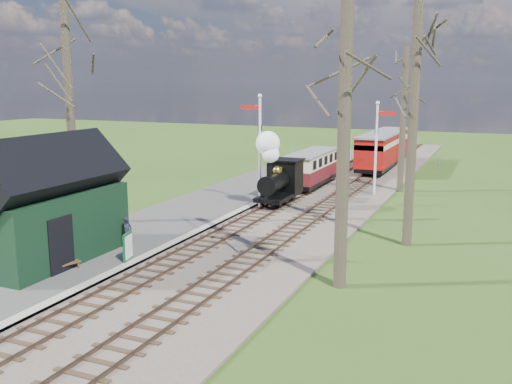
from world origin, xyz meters
TOP-DOWN VIEW (x-y plane):
  - ground at (0.00, 0.00)m, footprint 140.00×140.00m
  - distant_hills at (1.40, 64.38)m, footprint 114.40×48.00m
  - ballast_bed at (1.30, 22.00)m, footprint 8.00×60.00m
  - track_near at (0.00, 22.00)m, footprint 1.60×60.00m
  - track_far at (2.60, 22.00)m, footprint 1.60×60.00m
  - platform at (-3.50, 14.00)m, footprint 5.00×44.00m
  - coping_strip at (-1.20, 14.00)m, footprint 0.40×44.00m
  - station_shed at (-4.30, 4.00)m, footprint 3.25×6.30m
  - semaphore_near at (-0.77, 16.00)m, footprint 1.22×0.24m
  - semaphore_far at (4.37, 22.00)m, footprint 1.22×0.24m
  - bare_trees at (1.33, 10.10)m, footprint 15.51×22.39m
  - fence_line at (0.30, 36.00)m, footprint 12.60×0.08m
  - locomotive at (-0.01, 16.96)m, footprint 1.64×3.82m
  - coach at (0.00, 23.02)m, footprint 1.91×6.56m
  - red_carriage_a at (2.60, 30.46)m, footprint 2.24×5.54m
  - red_carriage_b at (2.60, 35.96)m, footprint 2.24×5.54m
  - sign_board at (-1.45, 5.04)m, footprint 0.25×0.73m
  - bench at (-3.01, 3.10)m, footprint 0.78×1.45m
  - person at (-2.44, 6.40)m, footprint 0.31×0.48m

SIDE VIEW (x-z plane):
  - distant_hills at x=1.40m, z-range -27.22..-5.20m
  - ground at x=0.00m, z-range 0.00..0.00m
  - ballast_bed at x=1.30m, z-range 0.00..0.10m
  - track_near at x=0.00m, z-range 0.02..0.17m
  - track_far at x=2.60m, z-range 0.02..0.17m
  - platform at x=-3.50m, z-range 0.00..0.20m
  - coping_strip at x=-1.20m, z-range 0.00..0.21m
  - fence_line at x=0.30m, z-range 0.05..1.05m
  - bench at x=-3.01m, z-range 0.17..0.97m
  - sign_board at x=-1.45m, z-range 0.20..1.28m
  - person at x=-2.44m, z-range 0.20..1.49m
  - coach at x=0.00m, z-range 0.40..2.41m
  - red_carriage_a at x=2.60m, z-range 0.43..2.78m
  - red_carriage_b at x=2.60m, z-range 0.43..2.78m
  - locomotive at x=-0.01m, z-range -0.14..3.96m
  - station_shed at x=-4.30m, z-range -0.12..4.66m
  - semaphore_far at x=4.37m, z-range 0.49..6.21m
  - semaphore_near at x=-0.77m, z-range 0.51..6.73m
  - bare_trees at x=1.33m, z-range -0.79..11.21m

